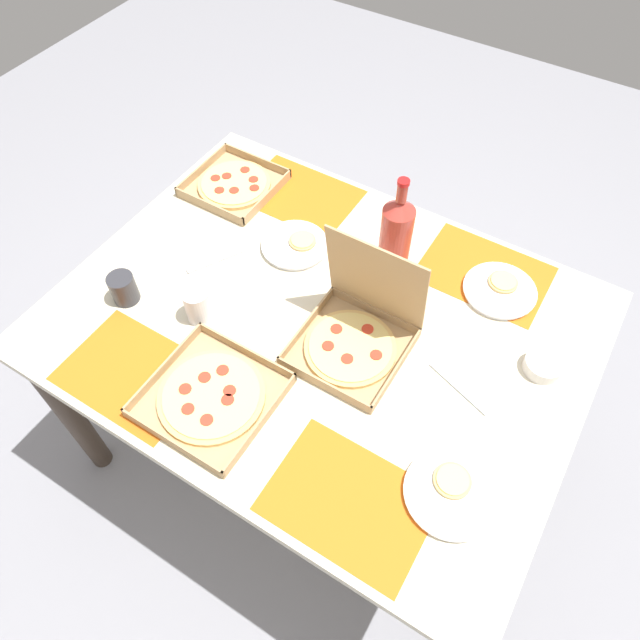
{
  "coord_description": "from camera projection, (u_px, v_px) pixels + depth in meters",
  "views": [
    {
      "loc": [
        0.5,
        -0.81,
        2.06
      ],
      "look_at": [
        0.0,
        0.0,
        0.77
      ],
      "focal_mm": 33.0,
      "sensor_mm": 36.0,
      "label": 1
    }
  ],
  "objects": [
    {
      "name": "placemat_far_right",
      "position": [
        484.0,
        273.0,
        1.71
      ],
      "size": [
        0.36,
        0.26,
        0.0
      ],
      "primitive_type": "cube",
      "color": "orange",
      "rests_on": "dining_table"
    },
    {
      "name": "soda_bottle",
      "position": [
        396.0,
        235.0,
        1.62
      ],
      "size": [
        0.09,
        0.09,
        0.32
      ],
      "color": "#B2382D",
      "rests_on": "dining_table"
    },
    {
      "name": "placemat_near_left",
      "position": [
        134.0,
        373.0,
        1.51
      ],
      "size": [
        0.36,
        0.26,
        0.0
      ],
      "primitive_type": "cube",
      "color": "orange",
      "rests_on": "dining_table"
    },
    {
      "name": "ground_plane",
      "position": [
        320.0,
        440.0,
        2.23
      ],
      "size": [
        6.0,
        6.0,
        0.0
      ],
      "primitive_type": "plane",
      "color": "gray"
    },
    {
      "name": "fork_by_far_left",
      "position": [
        458.0,
        388.0,
        1.48
      ],
      "size": [
        0.18,
        0.08,
        0.0
      ],
      "primitive_type": "cube",
      "rotation": [
        0.0,
        0.0,
        5.95
      ],
      "color": "#B7B7BC",
      "rests_on": "dining_table"
    },
    {
      "name": "plate_middle",
      "position": [
        500.0,
        290.0,
        1.66
      ],
      "size": [
        0.21,
        0.21,
        0.03
      ],
      "color": "white",
      "rests_on": "dining_table"
    },
    {
      "name": "pizza_box_corner_left",
      "position": [
        356.0,
        333.0,
        1.52
      ],
      "size": [
        0.28,
        0.28,
        0.31
      ],
      "color": "tan",
      "rests_on": "dining_table"
    },
    {
      "name": "plate_far_left",
      "position": [
        295.0,
        245.0,
        1.76
      ],
      "size": [
        0.2,
        0.2,
        0.03
      ],
      "color": "white",
      "rests_on": "dining_table"
    },
    {
      "name": "placemat_near_right",
      "position": [
        349.0,
        502.0,
        1.31
      ],
      "size": [
        0.36,
        0.26,
        0.0
      ],
      "primitive_type": "cube",
      "color": "orange",
      "rests_on": "dining_table"
    },
    {
      "name": "placemat_far_left",
      "position": [
        300.0,
        195.0,
        1.91
      ],
      "size": [
        0.36,
        0.26,
        0.0
      ],
      "primitive_type": "cube",
      "color": "orange",
      "rests_on": "dining_table"
    },
    {
      "name": "cup_spare",
      "position": [
        123.0,
        288.0,
        1.62
      ],
      "size": [
        0.07,
        0.07,
        0.09
      ],
      "primitive_type": "cylinder",
      "color": "#333338",
      "rests_on": "dining_table"
    },
    {
      "name": "cup_dark",
      "position": [
        198.0,
        305.0,
        1.57
      ],
      "size": [
        0.07,
        0.07,
        0.1
      ],
      "primitive_type": "cylinder",
      "color": "silver",
      "rests_on": "dining_table"
    },
    {
      "name": "condiment_bowl",
      "position": [
        543.0,
        365.0,
        1.5
      ],
      "size": [
        0.1,
        0.1,
        0.04
      ],
      "primitive_type": "cylinder",
      "color": "white",
      "rests_on": "dining_table"
    },
    {
      "name": "plate_near_left",
      "position": [
        451.0,
        492.0,
        1.31
      ],
      "size": [
        0.22,
        0.22,
        0.03
      ],
      "color": "white",
      "rests_on": "dining_table"
    },
    {
      "name": "dining_table",
      "position": [
        320.0,
        342.0,
        1.69
      ],
      "size": [
        1.42,
        1.09,
        0.77
      ],
      "color": "#3F3328",
      "rests_on": "ground_plane"
    },
    {
      "name": "pizza_box_corner_right",
      "position": [
        212.0,
        396.0,
        1.46
      ],
      "size": [
        0.31,
        0.31,
        0.04
      ],
      "color": "tan",
      "rests_on": "dining_table"
    },
    {
      "name": "pizza_box_edge_far",
      "position": [
        234.0,
        184.0,
        1.92
      ],
      "size": [
        0.27,
        0.27,
        0.04
      ],
      "color": "tan",
      "rests_on": "dining_table"
    },
    {
      "name": "fork_by_near_left",
      "position": [
        217.0,
        260.0,
        1.74
      ],
      "size": [
        0.11,
        0.17,
        0.0
      ],
      "primitive_type": "cube",
      "rotation": [
        0.0,
        0.0,
        4.2
      ],
      "color": "#B7B7BC",
      "rests_on": "dining_table"
    }
  ]
}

